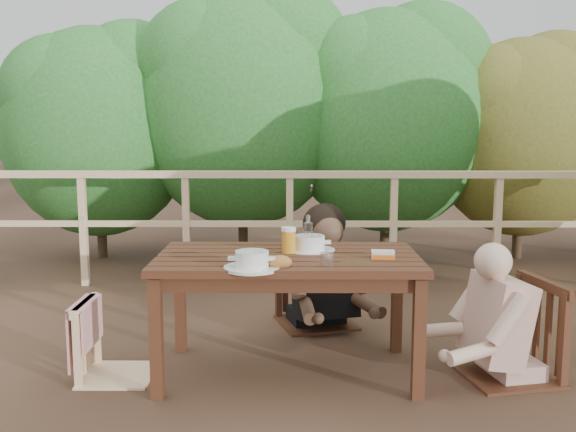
{
  "coord_description": "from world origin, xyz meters",
  "views": [
    {
      "loc": [
        0.03,
        -3.54,
        1.42
      ],
      "look_at": [
        0.0,
        0.05,
        0.9
      ],
      "focal_mm": 40.33,
      "sensor_mm": 36.0,
      "label": 1
    }
  ],
  "objects_px": {
    "bread_roll": "(280,262)",
    "butter_tub": "(383,256)",
    "beer_glass": "(289,241)",
    "woman": "(316,231)",
    "chair_left": "(116,306)",
    "tumbler": "(327,261)",
    "chair_right": "(509,287)",
    "bottle": "(308,234)",
    "diner_right": "(515,266)",
    "soup_near": "(252,260)",
    "soup_far": "(310,244)",
    "table": "(288,315)",
    "chair_far": "(316,254)"
  },
  "relations": [
    {
      "from": "beer_glass",
      "to": "butter_tub",
      "type": "distance_m",
      "value": 0.54
    },
    {
      "from": "chair_far",
      "to": "bottle",
      "type": "bearing_deg",
      "value": -112.0
    },
    {
      "from": "chair_far",
      "to": "diner_right",
      "type": "bearing_deg",
      "value": -57.87
    },
    {
      "from": "bread_roll",
      "to": "butter_tub",
      "type": "relative_size",
      "value": 0.96
    },
    {
      "from": "soup_near",
      "to": "bottle",
      "type": "xyz_separation_m",
      "value": [
        0.3,
        0.4,
        0.06
      ]
    },
    {
      "from": "woman",
      "to": "beer_glass",
      "type": "height_order",
      "value": "woman"
    },
    {
      "from": "table",
      "to": "chair_far",
      "type": "distance_m",
      "value": 0.94
    },
    {
      "from": "chair_right",
      "to": "bread_roll",
      "type": "relative_size",
      "value": 8.45
    },
    {
      "from": "chair_left",
      "to": "soup_near",
      "type": "bearing_deg",
      "value": -107.96
    },
    {
      "from": "chair_far",
      "to": "bread_roll",
      "type": "xyz_separation_m",
      "value": [
        -0.23,
        -1.2,
        0.2
      ]
    },
    {
      "from": "chair_right",
      "to": "diner_right",
      "type": "distance_m",
      "value": 0.12
    },
    {
      "from": "chair_left",
      "to": "butter_tub",
      "type": "height_order",
      "value": "chair_left"
    },
    {
      "from": "bottle",
      "to": "butter_tub",
      "type": "relative_size",
      "value": 1.78
    },
    {
      "from": "beer_glass",
      "to": "butter_tub",
      "type": "xyz_separation_m",
      "value": [
        0.52,
        -0.15,
        -0.05
      ]
    },
    {
      "from": "beer_glass",
      "to": "tumbler",
      "type": "bearing_deg",
      "value": -59.81
    },
    {
      "from": "woman",
      "to": "chair_right",
      "type": "bearing_deg",
      "value": 120.72
    },
    {
      "from": "butter_tub",
      "to": "woman",
      "type": "bearing_deg",
      "value": 113.54
    },
    {
      "from": "soup_near",
      "to": "soup_far",
      "type": "relative_size",
      "value": 0.99
    },
    {
      "from": "butter_tub",
      "to": "table",
      "type": "bearing_deg",
      "value": 176.18
    },
    {
      "from": "chair_left",
      "to": "butter_tub",
      "type": "bearing_deg",
      "value": -91.23
    },
    {
      "from": "table",
      "to": "bottle",
      "type": "xyz_separation_m",
      "value": [
        0.11,
        0.09,
        0.45
      ]
    },
    {
      "from": "soup_far",
      "to": "bottle",
      "type": "distance_m",
      "value": 0.08
    },
    {
      "from": "chair_far",
      "to": "chair_right",
      "type": "bearing_deg",
      "value": -58.68
    },
    {
      "from": "soup_far",
      "to": "bread_roll",
      "type": "xyz_separation_m",
      "value": [
        -0.16,
        -0.44,
        -0.01
      ]
    },
    {
      "from": "chair_right",
      "to": "soup_near",
      "type": "height_order",
      "value": "chair_right"
    },
    {
      "from": "chair_far",
      "to": "bottle",
      "type": "xyz_separation_m",
      "value": [
        -0.08,
        -0.81,
        0.28
      ]
    },
    {
      "from": "soup_near",
      "to": "soup_far",
      "type": "height_order",
      "value": "soup_far"
    },
    {
      "from": "chair_right",
      "to": "beer_glass",
      "type": "bearing_deg",
      "value": -106.51
    },
    {
      "from": "soup_near",
      "to": "soup_far",
      "type": "distance_m",
      "value": 0.55
    },
    {
      "from": "chair_right",
      "to": "table",
      "type": "bearing_deg",
      "value": -103.66
    },
    {
      "from": "bread_roll",
      "to": "beer_glass",
      "type": "height_order",
      "value": "beer_glass"
    },
    {
      "from": "bread_roll",
      "to": "beer_glass",
      "type": "relative_size",
      "value": 0.76
    },
    {
      "from": "soup_near",
      "to": "bread_roll",
      "type": "bearing_deg",
      "value": 5.92
    },
    {
      "from": "diner_right",
      "to": "soup_far",
      "type": "height_order",
      "value": "diner_right"
    },
    {
      "from": "soup_far",
      "to": "bread_roll",
      "type": "distance_m",
      "value": 0.47
    },
    {
      "from": "chair_right",
      "to": "soup_near",
      "type": "distance_m",
      "value": 1.45
    },
    {
      "from": "woman",
      "to": "tumbler",
      "type": "height_order",
      "value": "woman"
    },
    {
      "from": "chair_left",
      "to": "tumbler",
      "type": "relative_size",
      "value": 10.02
    },
    {
      "from": "table",
      "to": "butter_tub",
      "type": "relative_size",
      "value": 11.52
    },
    {
      "from": "chair_left",
      "to": "woman",
      "type": "height_order",
      "value": "woman"
    },
    {
      "from": "chair_right",
      "to": "diner_right",
      "type": "relative_size",
      "value": 0.81
    },
    {
      "from": "beer_glass",
      "to": "woman",
      "type": "bearing_deg",
      "value": 77.7
    },
    {
      "from": "chair_left",
      "to": "soup_far",
      "type": "relative_size",
      "value": 2.77
    },
    {
      "from": "bread_roll",
      "to": "bottle",
      "type": "height_order",
      "value": "bottle"
    },
    {
      "from": "diner_right",
      "to": "chair_left",
      "type": "bearing_deg",
      "value": 78.65
    },
    {
      "from": "table",
      "to": "bread_roll",
      "type": "relative_size",
      "value": 11.97
    },
    {
      "from": "butter_tub",
      "to": "bottle",
      "type": "bearing_deg",
      "value": 161.48
    },
    {
      "from": "soup_near",
      "to": "butter_tub",
      "type": "distance_m",
      "value": 0.74
    },
    {
      "from": "chair_right",
      "to": "beer_glass",
      "type": "relative_size",
      "value": 6.46
    },
    {
      "from": "chair_left",
      "to": "woman",
      "type": "xyz_separation_m",
      "value": [
        1.15,
        0.99,
        0.26
      ]
    }
  ]
}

